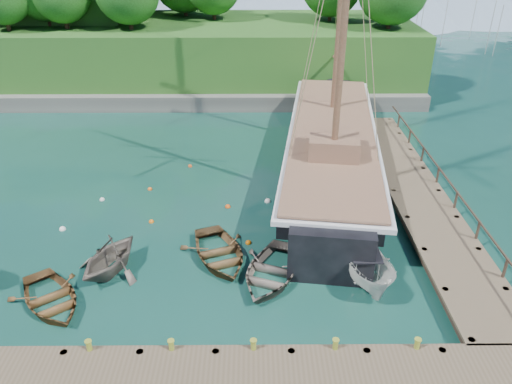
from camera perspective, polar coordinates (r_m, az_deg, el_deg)
ground at (r=23.45m, az=-5.28°, el=-9.42°), size 160.00×160.00×0.00m
dock_near at (r=18.37m, az=-0.27°, el=-21.00°), size 20.00×3.20×1.10m
dock_east at (r=30.50m, az=17.79°, el=-0.08°), size 3.20×24.00×1.10m
bollard_0 at (r=20.51m, az=-18.19°, el=-17.92°), size 0.26×0.26×0.45m
bollard_1 at (r=19.85m, az=-9.46°, el=-18.51°), size 0.26×0.26×0.45m
bollard_2 at (r=19.62m, az=-0.29°, el=-18.70°), size 0.26×0.26×0.45m
bollard_3 at (r=19.85m, az=8.88°, el=-18.44°), size 0.26×0.26×0.45m
bollard_4 at (r=20.52m, az=17.60°, el=-17.79°), size 0.26×0.26×0.45m
rowboat_0 at (r=23.49m, az=-22.28°, el=-11.82°), size 4.88×5.13×0.86m
rowboat_1 at (r=24.55m, az=-16.17°, el=-8.65°), size 4.35×4.61×1.92m
rowboat_2 at (r=24.39m, az=-4.20°, el=-7.66°), size 4.61×5.37×0.94m
rowboat_3 at (r=23.22m, az=1.68°, el=-9.75°), size 4.78×5.56×0.97m
cabin_boat_white at (r=23.64m, az=12.07°, el=-9.68°), size 2.60×5.07×1.87m
schooner at (r=32.39m, az=8.57°, el=4.35°), size 8.49×29.59×22.11m
mooring_buoy_0 at (r=28.38m, az=-21.22°, el=-4.03°), size 0.34×0.34×0.34m
mooring_buoy_1 at (r=27.68m, az=-11.86°, el=-3.39°), size 0.28×0.28×0.28m
mooring_buoy_2 at (r=28.50m, az=-3.25°, el=-1.75°), size 0.32×0.32×0.32m
mooring_buoy_3 at (r=29.01m, az=1.34°, el=-1.12°), size 0.36×0.36×0.36m
mooring_buoy_4 at (r=30.96m, az=-12.02°, el=0.27°), size 0.27×0.27×0.27m
mooring_buoy_5 at (r=33.43m, az=-7.54°, el=2.90°), size 0.28×0.28×0.28m
mooring_buoy_6 at (r=30.52m, az=-17.17°, el=-0.89°), size 0.29×0.29×0.29m
mooring_buoy_7 at (r=25.42m, az=-0.87°, el=-5.89°), size 0.31×0.31×0.31m
headland at (r=52.66m, az=-17.69°, el=17.78°), size 51.00×19.31×12.90m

